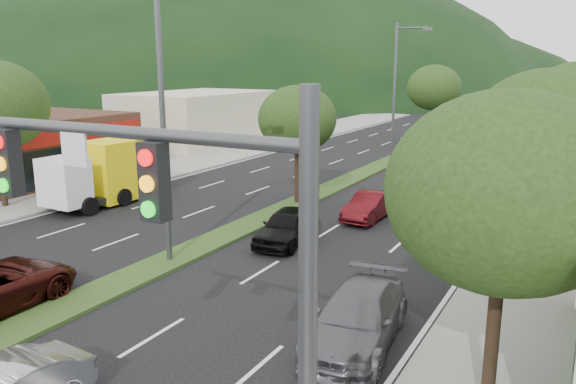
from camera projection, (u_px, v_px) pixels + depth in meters
The scene contains 21 objects.
sidewalk_right at pixel (570, 202), 29.36m from camera, with size 5.00×90.00×0.15m, color gray.
sidewalk_left at pixel (187, 162), 41.45m from camera, with size 6.00×90.00×0.15m, color gray.
median at pixel (367, 171), 37.85m from camera, with size 1.60×56.00×0.12m, color #243E16.
traffic_signal at pixel (201, 263), 7.39m from camera, with size 6.12×0.40×7.00m.
shop_left at pixel (15, 148), 35.10m from camera, with size 10.15×12.00×4.00m.
bldg_left_far at pixel (197, 117), 51.46m from camera, with size 9.00×14.00×4.60m, color beige.
hill_far at pixel (193, 91), 145.58m from camera, with size 176.00×132.00×82.00m, color black.
tree_r_a at pixel (506, 192), 10.66m from camera, with size 4.60×4.60×6.63m.
tree_r_b at pixel (546, 135), 17.42m from camera, with size 4.80×4.80×6.94m.
tree_r_c at pixel (563, 121), 24.29m from camera, with size 4.40×4.40×6.48m.
tree_r_d at pixel (576, 98), 32.70m from camera, with size 5.00×5.00×7.17m.
tree_med_near at pixel (297, 119), 28.35m from camera, with size 4.00×4.00×6.02m.
tree_med_far at pixel (434, 88), 50.35m from camera, with size 4.80×4.80×6.94m.
streetlight_near at pixel (167, 111), 19.48m from camera, with size 2.60×0.25×10.00m.
streetlight_mid at pixel (397, 86), 40.76m from camera, with size 2.60×0.25×10.00m.
car_queue_a at pixel (287, 226), 22.90m from camera, with size 1.68×4.18×1.42m, color black.
car_queue_b at pixel (357, 318), 14.66m from camera, with size 2.02×4.97×1.44m, color #55545A.
car_queue_c at pixel (370, 206), 26.38m from camera, with size 1.36×3.90×1.28m, color #4C0C11.
car_queue_d at pixel (461, 172), 34.47m from camera, with size 2.11×4.57×1.27m, color black.
box_truck at pixel (111, 173), 29.46m from camera, with size 2.69×6.66×3.26m.
motorhome at pixel (492, 147), 37.97m from camera, with size 3.08×8.21×3.09m.
Camera 1 is at (13.44, -7.08, 7.23)m, focal length 35.00 mm.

